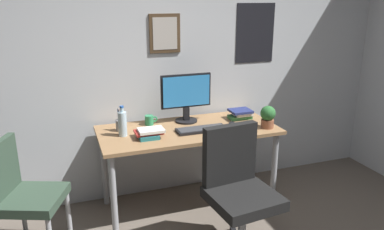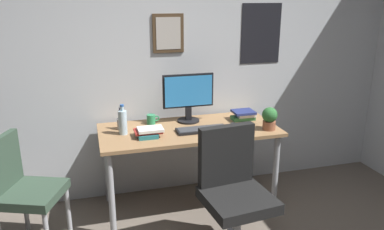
# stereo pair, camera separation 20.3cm
# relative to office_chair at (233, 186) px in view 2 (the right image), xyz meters

# --- Properties ---
(wall_back) EXTENTS (4.40, 0.10, 2.60)m
(wall_back) POSITION_rel_office_chair_xyz_m (-0.09, 1.12, 0.77)
(wall_back) COLOR silver
(wall_back) RESTS_ON ground_plane
(desk) EXTENTS (1.52, 0.69, 0.75)m
(desk) POSITION_rel_office_chair_xyz_m (-0.14, 0.70, 0.14)
(desk) COLOR #936D47
(desk) RESTS_ON ground_plane
(office_chair) EXTENTS (0.57, 0.57, 0.95)m
(office_chair) POSITION_rel_office_chair_xyz_m (0.00, 0.00, 0.00)
(office_chair) COLOR black
(office_chair) RESTS_ON ground_plane
(side_chair) EXTENTS (0.55, 0.54, 0.88)m
(side_chair) POSITION_rel_office_chair_xyz_m (-1.47, 0.47, -0.03)
(side_chair) COLOR #334738
(side_chair) RESTS_ON ground_plane
(monitor) EXTENTS (0.46, 0.20, 0.43)m
(monitor) POSITION_rel_office_chair_xyz_m (-0.09, 0.89, 0.46)
(monitor) COLOR black
(monitor) RESTS_ON desk
(keyboard) EXTENTS (0.43, 0.15, 0.03)m
(keyboard) POSITION_rel_office_chair_xyz_m (-0.05, 0.60, 0.23)
(keyboard) COLOR black
(keyboard) RESTS_ON desk
(computer_mouse) EXTENTS (0.06, 0.11, 0.04)m
(computer_mouse) POSITION_rel_office_chair_xyz_m (0.25, 0.62, 0.24)
(computer_mouse) COLOR black
(computer_mouse) RESTS_ON desk
(water_bottle) EXTENTS (0.07, 0.07, 0.25)m
(water_bottle) POSITION_rel_office_chair_xyz_m (-0.70, 0.70, 0.33)
(water_bottle) COLOR silver
(water_bottle) RESTS_ON desk
(coffee_mug_near) EXTENTS (0.11, 0.08, 0.09)m
(coffee_mug_near) POSITION_rel_office_chair_xyz_m (-0.43, 0.90, 0.26)
(coffee_mug_near) COLOR #2D8C59
(coffee_mug_near) RESTS_ON desk
(potted_plant) EXTENTS (0.13, 0.13, 0.19)m
(potted_plant) POSITION_rel_office_chair_xyz_m (0.51, 0.49, 0.33)
(potted_plant) COLOR brown
(potted_plant) RESTS_ON desk
(pen_cup) EXTENTS (0.07, 0.07, 0.20)m
(pen_cup) POSITION_rel_office_chair_xyz_m (-0.70, 0.83, 0.27)
(pen_cup) COLOR #9EA0A5
(pen_cup) RESTS_ON desk
(book_stack_left) EXTENTS (0.23, 0.17, 0.07)m
(book_stack_left) POSITION_rel_office_chair_xyz_m (-0.51, 0.59, 0.26)
(book_stack_left) COLOR #26727A
(book_stack_left) RESTS_ON desk
(book_stack_right) EXTENTS (0.21, 0.17, 0.09)m
(book_stack_right) POSITION_rel_office_chair_xyz_m (0.41, 0.79, 0.27)
(book_stack_right) COLOR #33723F
(book_stack_right) RESTS_ON desk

